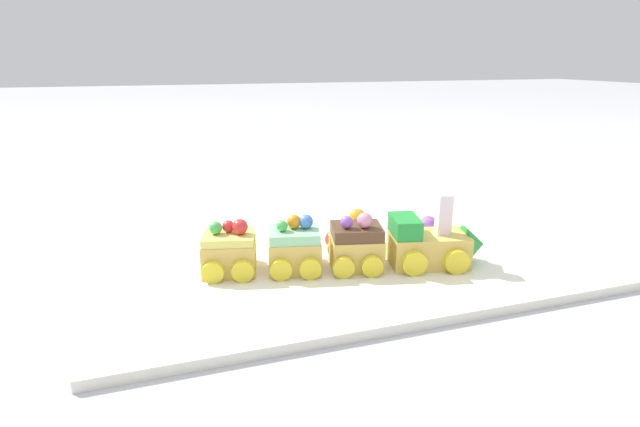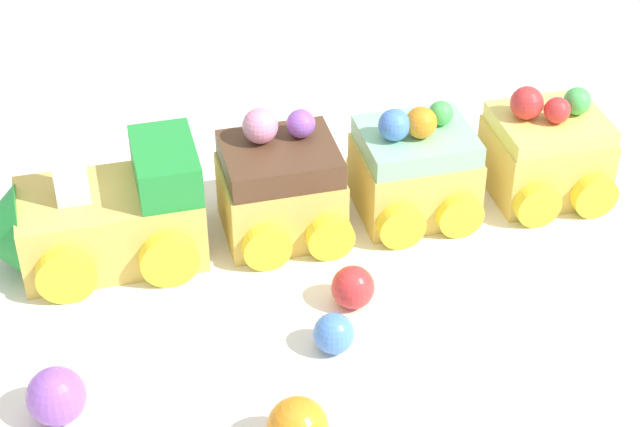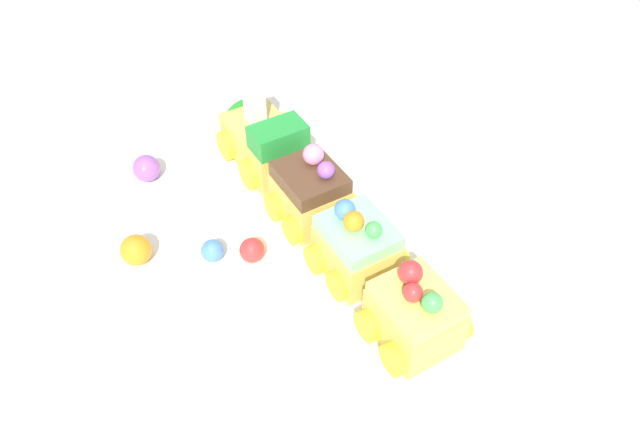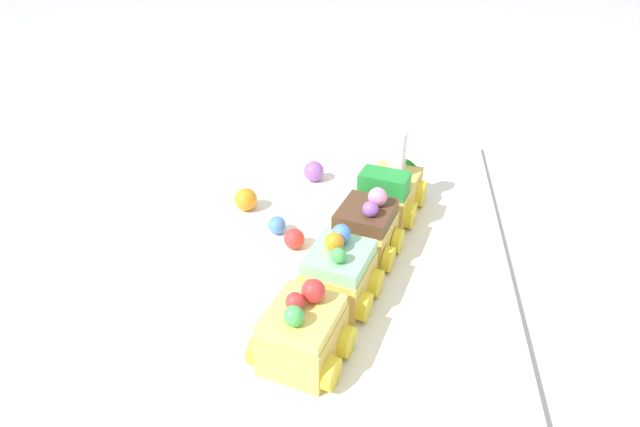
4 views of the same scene
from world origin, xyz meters
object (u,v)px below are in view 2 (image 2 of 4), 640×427
gumball_blue (334,334)px  cake_car_chocolate (285,188)px  gumball_purple (56,396)px  cake_train_locomotive (95,218)px  gumball_red (353,287)px  cake_car_lemon (546,152)px  cake_car_mint (415,170)px

gumball_blue → cake_car_chocolate: bearing=-102.3°
gumball_purple → cake_train_locomotive: bearing=-116.6°
cake_car_chocolate → gumball_red: cake_car_chocolate is taller
gumball_purple → gumball_blue: gumball_purple is taller
cake_car_lemon → gumball_purple: cake_car_lemon is taller
cake_train_locomotive → gumball_blue: size_ratio=6.34×
gumball_red → cake_car_lemon: bearing=-164.9°
cake_car_lemon → gumball_red: 0.16m
cake_car_chocolate → gumball_purple: cake_car_chocolate is taller
cake_car_lemon → gumball_blue: size_ratio=4.03×
cake_car_chocolate → gumball_purple: bearing=41.1°
cake_car_chocolate → gumball_purple: 0.18m
gumball_purple → gumball_blue: size_ratio=1.33×
cake_car_lemon → gumball_purple: bearing=21.7°
cake_train_locomotive → gumball_purple: size_ratio=4.78×
cake_car_chocolate → gumball_red: (-0.00, 0.08, -0.02)m
cake_train_locomotive → gumball_blue: cake_train_locomotive is taller
cake_car_chocolate → cake_train_locomotive: bearing=0.2°
gumball_blue → gumball_red: 0.04m
cake_train_locomotive → cake_car_mint: (-0.18, 0.04, 0.00)m
cake_train_locomotive → gumball_red: cake_train_locomotive is taller
cake_car_chocolate → cake_car_mint: bearing=179.6°
gumball_blue → cake_car_lemon: bearing=-159.3°
cake_car_mint → cake_car_lemon: 0.08m
gumball_purple → gumball_blue: 0.14m
cake_car_mint → gumball_blue: (0.10, 0.09, -0.02)m
cake_train_locomotive → gumball_blue: 0.15m
cake_train_locomotive → cake_car_chocolate: 0.11m
cake_train_locomotive → gumball_red: bearing=149.5°
gumball_blue → cake_train_locomotive: bearing=-57.0°
gumball_blue → gumball_red: gumball_red is taller
cake_car_mint → gumball_purple: size_ratio=3.04×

